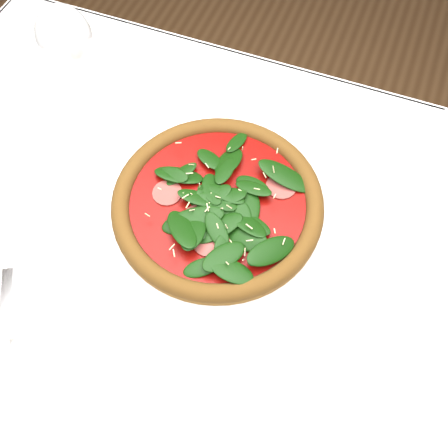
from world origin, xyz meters
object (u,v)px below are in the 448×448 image
at_px(pizza, 218,201).
at_px(napkin, 8,314).
at_px(plate, 218,208).
at_px(wine_glass, 66,42).

height_order(pizza, napkin, pizza).
distance_m(plate, napkin, 0.35).
relative_size(pizza, wine_glass, 1.99).
height_order(wine_glass, napkin, wine_glass).
height_order(plate, pizza, pizza).
distance_m(pizza, napkin, 0.36).
bearing_deg(wine_glass, pizza, -21.18).
relative_size(pizza, napkin, 2.69).
bearing_deg(pizza, napkin, -128.41).
bearing_deg(plate, wine_glass, 158.82).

